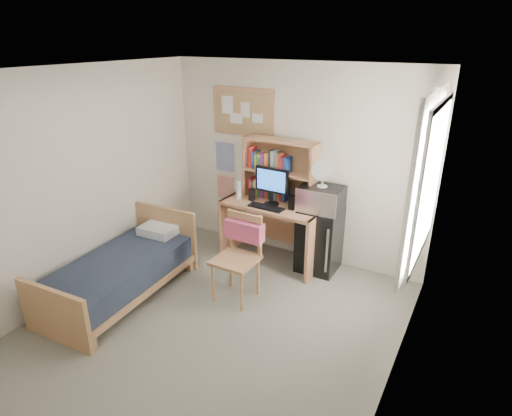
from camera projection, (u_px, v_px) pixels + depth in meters
The scene contains 25 objects.
floor at pixel (206, 334), 4.45m from camera, with size 3.60×4.20×0.02m, color gray.
ceiling at pixel (192, 72), 3.47m from camera, with size 3.60×4.20×0.02m, color white.
wall_back at pixel (295, 164), 5.65m from camera, with size 3.60×0.04×2.60m, color white.
wall_left at pixel (70, 187), 4.77m from camera, with size 0.04×4.20×2.60m, color white.
wall_right at pixel (399, 267), 3.14m from camera, with size 0.04×4.20×2.60m, color white.
window_unit at pixel (426, 182), 4.02m from camera, with size 0.10×1.40×1.70m, color white.
curtain_left at pixel (414, 194), 3.71m from camera, with size 0.04×0.55×1.70m, color beige.
curtain_right at pixel (429, 170), 4.36m from camera, with size 0.04×0.55×1.70m, color beige.
bulletin_board at pixel (243, 112), 5.76m from camera, with size 0.94×0.03×0.64m, color tan.
poster_wave at pixel (225, 157), 6.16m from camera, with size 0.30×0.01×0.42m, color #293FA7.
poster_japan at pixel (226, 187), 6.34m from camera, with size 0.28×0.01×0.36m, color #C13C22.
desk at pixel (273, 232), 5.75m from camera, with size 1.34×0.67×0.83m, color tan.
desk_chair at pixel (235, 259), 4.86m from camera, with size 0.51×0.51×1.02m, color tan.
mini_fridge at pixel (319, 239), 5.54m from camera, with size 0.50×0.50×0.85m, color black.
bed at pixel (120, 278), 5.00m from camera, with size 0.89×1.78×0.49m, color #1C2333.
hutch at pixel (280, 170), 5.56m from camera, with size 1.00×0.25×0.82m, color tan.
monitor at pixel (272, 187), 5.46m from camera, with size 0.46×0.04×0.49m, color black.
keyboard at pixel (266, 207), 5.44m from camera, with size 0.47×0.15×0.02m, color black.
speaker_left at pixel (252, 194), 5.66m from camera, with size 0.07×0.07×0.17m, color black.
speaker_right at pixel (292, 202), 5.37m from camera, with size 0.08×0.08×0.19m, color black.
water_bottle at pixel (239, 190), 5.71m from camera, with size 0.07×0.07×0.24m, color white.
hoodie at pixel (244, 231), 4.91m from camera, with size 0.47×0.14×0.23m, color #D75178.
microwave at pixel (321, 198), 5.30m from camera, with size 0.53×0.40×0.31m, color #BCBCC1.
desk_fan at pixel (323, 175), 5.19m from camera, with size 0.25×0.25×0.31m, color white.
pillow at pixel (158, 230), 5.51m from camera, with size 0.46×0.32×0.11m, color white.
Camera 1 is at (2.23, -2.91, 2.88)m, focal length 30.00 mm.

